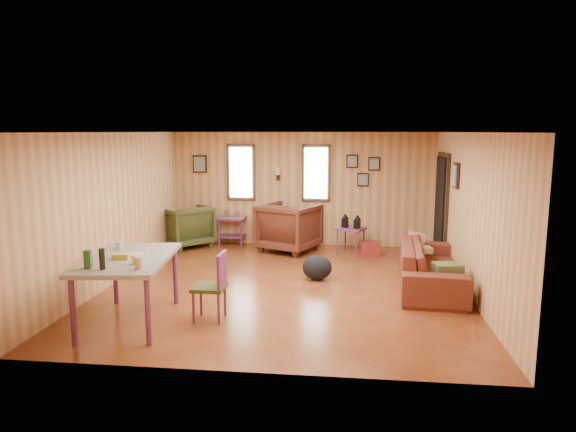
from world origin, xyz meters
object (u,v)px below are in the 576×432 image
object	(u,v)px
recliner_green	(186,224)
dining_table	(128,263)
recliner_brown	(289,225)
sofa	(432,258)
end_table	(233,225)
side_table	(351,227)

from	to	relation	value
recliner_green	dining_table	bearing A→B (deg)	52.21
recliner_brown	dining_table	bearing A→B (deg)	93.58
sofa	recliner_green	xyz separation A→B (m)	(-4.70, 2.36, 0.01)
end_table	dining_table	world-z (taller)	dining_table
recliner_brown	end_table	world-z (taller)	recliner_brown
recliner_brown	end_table	distance (m)	1.37
side_table	end_table	bearing A→B (deg)	167.79
dining_table	side_table	bearing A→B (deg)	48.89
sofa	recliner_brown	world-z (taller)	recliner_brown
sofa	side_table	size ratio (longest dim) A/B	2.97
recliner_green	end_table	size ratio (longest dim) A/B	1.29
end_table	recliner_brown	bearing A→B (deg)	-20.55
sofa	side_table	bearing A→B (deg)	35.35
sofa	recliner_green	bearing A→B (deg)	68.46
recliner_green	side_table	bearing A→B (deg)	129.85
dining_table	sofa	bearing A→B (deg)	19.49
sofa	end_table	world-z (taller)	sofa
recliner_green	side_table	xyz separation A→B (m)	(3.46, -0.24, 0.07)
dining_table	recliner_brown	bearing A→B (deg)	62.69
recliner_green	dining_table	size ratio (longest dim) A/B	0.54
recliner_brown	side_table	world-z (taller)	recliner_brown
side_table	sofa	bearing A→B (deg)	-59.79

